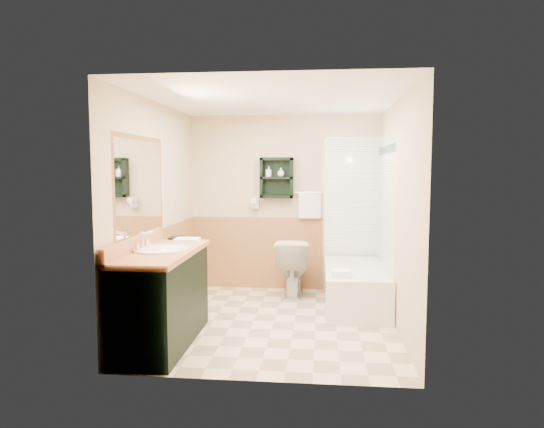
{
  "coord_description": "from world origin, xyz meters",
  "views": [
    {
      "loc": [
        0.5,
        -5.16,
        1.68
      ],
      "look_at": [
        -0.04,
        0.2,
        1.17
      ],
      "focal_mm": 32.0,
      "sensor_mm": 36.0,
      "label": 1
    }
  ],
  "objects_px": {
    "wall_shelf": "(277,178)",
    "soap_bottle_b": "(281,173)",
    "soap_bottle_a": "(269,174)",
    "bathtub": "(355,287)",
    "vanity": "(162,297)",
    "hair_dryer": "(255,203)",
    "vanity_book": "(169,229)",
    "toilet": "(293,268)"
  },
  "relations": [
    {
      "from": "bathtub",
      "to": "vanity_book",
      "type": "relative_size",
      "value": 7.1
    },
    {
      "from": "vanity_book",
      "to": "soap_bottle_a",
      "type": "height_order",
      "value": "soap_bottle_a"
    },
    {
      "from": "hair_dryer",
      "to": "soap_bottle_b",
      "type": "xyz_separation_m",
      "value": [
        0.36,
        -0.03,
        0.41
      ]
    },
    {
      "from": "bathtub",
      "to": "toilet",
      "type": "height_order",
      "value": "toilet"
    },
    {
      "from": "hair_dryer",
      "to": "vanity_book",
      "type": "bearing_deg",
      "value": -117.73
    },
    {
      "from": "wall_shelf",
      "to": "hair_dryer",
      "type": "height_order",
      "value": "wall_shelf"
    },
    {
      "from": "toilet",
      "to": "vanity_book",
      "type": "bearing_deg",
      "value": 39.99
    },
    {
      "from": "wall_shelf",
      "to": "toilet",
      "type": "distance_m",
      "value": 1.23
    },
    {
      "from": "soap_bottle_a",
      "to": "vanity",
      "type": "bearing_deg",
      "value": -109.92
    },
    {
      "from": "hair_dryer",
      "to": "vanity",
      "type": "relative_size",
      "value": 0.17
    },
    {
      "from": "bathtub",
      "to": "vanity",
      "type": "bearing_deg",
      "value": -143.07
    },
    {
      "from": "vanity_book",
      "to": "soap_bottle_b",
      "type": "bearing_deg",
      "value": 44.04
    },
    {
      "from": "wall_shelf",
      "to": "toilet",
      "type": "bearing_deg",
      "value": -51.4
    },
    {
      "from": "soap_bottle_a",
      "to": "vanity_book",
      "type": "bearing_deg",
      "value": -123.93
    },
    {
      "from": "vanity_book",
      "to": "soap_bottle_b",
      "type": "xyz_separation_m",
      "value": [
        1.12,
        1.42,
        0.6
      ]
    },
    {
      "from": "toilet",
      "to": "vanity_book",
      "type": "height_order",
      "value": "vanity_book"
    },
    {
      "from": "vanity_book",
      "to": "soap_bottle_a",
      "type": "distance_m",
      "value": 1.8
    },
    {
      "from": "toilet",
      "to": "soap_bottle_b",
      "type": "distance_m",
      "value": 1.28
    },
    {
      "from": "vanity",
      "to": "soap_bottle_b",
      "type": "relative_size",
      "value": 11.63
    },
    {
      "from": "wall_shelf",
      "to": "soap_bottle_a",
      "type": "xyz_separation_m",
      "value": [
        -0.11,
        -0.01,
        0.05
      ]
    },
    {
      "from": "wall_shelf",
      "to": "hair_dryer",
      "type": "relative_size",
      "value": 2.29
    },
    {
      "from": "wall_shelf",
      "to": "soap_bottle_b",
      "type": "relative_size",
      "value": 4.46
    },
    {
      "from": "vanity",
      "to": "bathtub",
      "type": "distance_m",
      "value": 2.41
    },
    {
      "from": "vanity",
      "to": "toilet",
      "type": "height_order",
      "value": "vanity"
    },
    {
      "from": "vanity",
      "to": "toilet",
      "type": "bearing_deg",
      "value": 58.87
    },
    {
      "from": "vanity",
      "to": "soap_bottle_a",
      "type": "xyz_separation_m",
      "value": [
        0.79,
        2.17,
        1.14
      ]
    },
    {
      "from": "vanity_book",
      "to": "soap_bottle_b",
      "type": "distance_m",
      "value": 1.9
    },
    {
      "from": "wall_shelf",
      "to": "soap_bottle_b",
      "type": "xyz_separation_m",
      "value": [
        0.06,
        -0.01,
        0.06
      ]
    },
    {
      "from": "wall_shelf",
      "to": "vanity_book",
      "type": "height_order",
      "value": "wall_shelf"
    },
    {
      "from": "hair_dryer",
      "to": "vanity",
      "type": "bearing_deg",
      "value": -105.12
    },
    {
      "from": "hair_dryer",
      "to": "soap_bottle_a",
      "type": "relative_size",
      "value": 1.69
    },
    {
      "from": "wall_shelf",
      "to": "soap_bottle_a",
      "type": "bearing_deg",
      "value": -177.34
    },
    {
      "from": "hair_dryer",
      "to": "soap_bottle_b",
      "type": "bearing_deg",
      "value": -4.78
    },
    {
      "from": "soap_bottle_a",
      "to": "soap_bottle_b",
      "type": "relative_size",
      "value": 1.15
    },
    {
      "from": "hair_dryer",
      "to": "wall_shelf",
      "type": "bearing_deg",
      "value": -4.76
    },
    {
      "from": "hair_dryer",
      "to": "soap_bottle_a",
      "type": "bearing_deg",
      "value": -8.86
    },
    {
      "from": "vanity",
      "to": "soap_bottle_b",
      "type": "height_order",
      "value": "soap_bottle_b"
    },
    {
      "from": "vanity",
      "to": "toilet",
      "type": "relative_size",
      "value": 1.86
    },
    {
      "from": "hair_dryer",
      "to": "bathtub",
      "type": "distance_m",
      "value": 1.8
    },
    {
      "from": "bathtub",
      "to": "vanity_book",
      "type": "xyz_separation_m",
      "value": [
        -2.08,
        -0.69,
        0.77
      ]
    },
    {
      "from": "bathtub",
      "to": "wall_shelf",
      "type": "bearing_deg",
      "value": 144.39
    },
    {
      "from": "hair_dryer",
      "to": "bathtub",
      "type": "xyz_separation_m",
      "value": [
        1.33,
        -0.76,
        -0.96
      ]
    }
  ]
}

